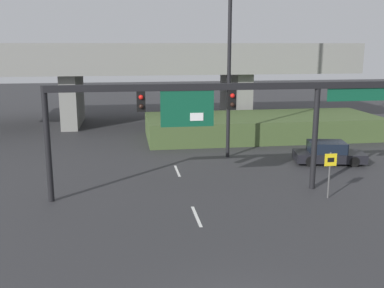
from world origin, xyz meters
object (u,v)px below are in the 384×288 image
(speed_limit_sign, at_px, (330,169))
(parked_sedan_near_right, at_px, (328,153))
(signal_gantry, at_px, (215,104))
(highway_light_pole_near, at_px, (230,11))

(speed_limit_sign, distance_m, parked_sedan_near_right, 6.91)
(signal_gantry, height_order, parked_sedan_near_right, signal_gantry)
(signal_gantry, distance_m, speed_limit_sign, 6.26)
(signal_gantry, relative_size, speed_limit_sign, 7.50)
(signal_gantry, bearing_deg, speed_limit_sign, -15.95)
(speed_limit_sign, bearing_deg, signal_gantry, 164.05)
(signal_gantry, distance_m, parked_sedan_near_right, 10.18)
(speed_limit_sign, height_order, highway_light_pole_near, highway_light_pole_near)
(highway_light_pole_near, relative_size, parked_sedan_near_right, 3.95)
(parked_sedan_near_right, bearing_deg, signal_gantry, -139.14)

